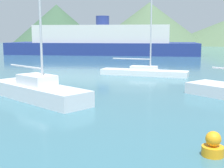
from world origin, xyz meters
TOP-DOWN VIEW (x-y plane):
  - sailboat_middle at (0.98, 26.39)m, footprint 7.45×2.50m
  - sailboat_outer at (-3.64, 15.49)m, footprint 6.83×5.28m
  - ferry_distant at (-8.74, 53.60)m, footprint 32.59×10.83m
  - buoy_marker at (4.54, 9.20)m, footprint 0.63×0.63m
  - hill_west at (-35.22, 100.95)m, footprint 30.57×30.57m
  - hill_central at (-4.74, 105.66)m, footprint 37.40×37.40m

SIDE VIEW (x-z plane):
  - buoy_marker at x=4.54m, z-range -0.06..0.66m
  - sailboat_middle at x=0.98m, z-range -4.99..5.84m
  - sailboat_outer at x=-3.64m, z-range -2.93..3.93m
  - ferry_distant at x=-8.74m, z-range -1.09..5.44m
  - hill_west at x=-35.22m, z-range 0.00..13.23m
  - hill_central at x=-4.74m, z-range 0.00..13.81m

